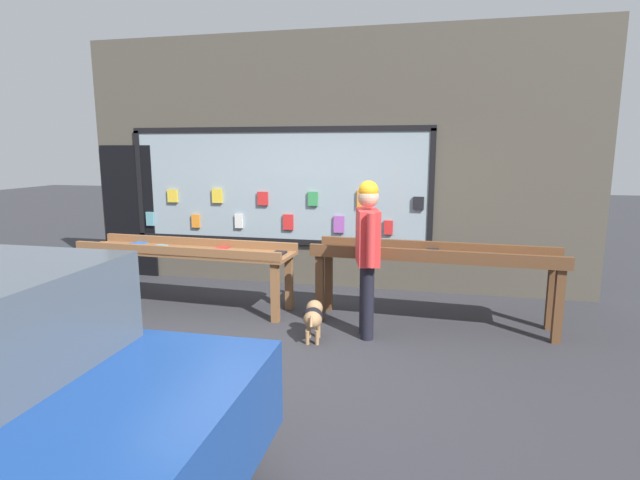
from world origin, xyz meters
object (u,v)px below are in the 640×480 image
(person_browsing, at_px, (368,247))
(small_dog, at_px, (313,316))
(display_table_right, at_px, (434,261))
(display_table_left, at_px, (186,255))

(person_browsing, distance_m, small_dog, 0.95)
(person_browsing, height_order, small_dog, person_browsing)
(display_table_right, distance_m, person_browsing, 0.92)
(display_table_left, bearing_deg, display_table_right, 0.01)
(display_table_left, relative_size, person_browsing, 1.66)
(display_table_left, distance_m, display_table_right, 3.12)
(display_table_right, xyz_separation_m, small_dog, (-1.25, -0.76, -0.51))
(small_dog, bearing_deg, display_table_right, -67.49)
(display_table_left, relative_size, small_dog, 5.23)
(display_table_right, bearing_deg, person_browsing, -142.94)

